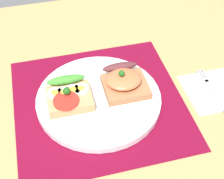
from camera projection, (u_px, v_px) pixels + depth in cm
name	position (u px, v px, depth cm)	size (l,w,h in cm)	color
ground_plane	(99.00, 107.00, 75.24)	(120.00, 90.00, 3.20)	tan
placemat	(99.00, 102.00, 73.99)	(36.64, 35.96, 0.30)	maroon
plate	(99.00, 99.00, 73.32)	(27.15, 27.15, 1.59)	white
sandwich_egg_tomato	(69.00, 96.00, 70.69)	(9.40, 9.31, 4.28)	tan
sandwich_salmon	(124.00, 81.00, 73.54)	(9.53, 10.10, 5.12)	#A26A43
napkin	(215.00, 90.00, 76.48)	(13.47, 12.56, 0.60)	white
fork	(211.00, 88.00, 76.19)	(1.62, 13.58, 0.32)	#B7B7BC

